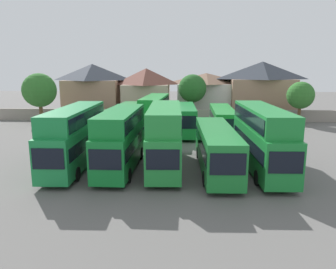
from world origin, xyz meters
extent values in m
plane|color=#605E5B|center=(0.00, 18.00, 0.00)|extent=(140.00, 140.00, 0.00)
cube|color=gray|center=(0.00, 24.60, 0.90)|extent=(56.00, 0.50, 1.80)
cube|color=#1A833F|center=(-7.61, 0.17, 1.94)|extent=(2.60, 11.39, 3.17)
cube|color=black|center=(-7.53, -5.53, 2.32)|extent=(2.15, 0.11, 1.43)
cube|color=black|center=(-7.61, 0.17, 2.32)|extent=(2.63, 10.48, 1.00)
cube|color=#1A833F|center=(-7.61, 0.46, 4.25)|extent=(2.54, 10.82, 1.45)
cube|color=black|center=(-7.61, 0.46, 4.25)|extent=(2.62, 10.26, 1.02)
cylinder|color=black|center=(-6.44, -3.33, 0.55)|extent=(0.32, 1.10, 1.10)
cylinder|color=black|center=(-8.68, -3.36, 0.55)|extent=(0.32, 1.10, 1.10)
cylinder|color=black|center=(-6.54, 3.71, 0.55)|extent=(0.32, 1.10, 1.10)
cylinder|color=black|center=(-8.78, 3.68, 0.55)|extent=(0.32, 1.10, 1.10)
cube|color=#147A2F|center=(-3.68, -0.36, 1.90)|extent=(2.66, 10.06, 3.09)
cube|color=black|center=(-3.77, -5.39, 2.28)|extent=(2.18, 0.12, 1.39)
cube|color=black|center=(-3.68, -0.36, 2.28)|extent=(2.68, 9.26, 0.97)
cube|color=#147A2F|center=(-3.67, -0.11, 4.15)|extent=(2.60, 9.55, 1.40)
cube|color=black|center=(-3.67, -0.11, 4.15)|extent=(2.68, 9.06, 0.98)
cylinder|color=black|center=(-2.59, -3.49, 0.55)|extent=(0.32, 1.11, 1.10)
cylinder|color=black|center=(-4.87, -3.45, 0.55)|extent=(0.32, 1.11, 1.10)
cylinder|color=black|center=(-2.48, 2.72, 0.55)|extent=(0.32, 1.11, 1.10)
cylinder|color=black|center=(-4.77, 2.76, 0.55)|extent=(0.32, 1.11, 1.10)
cube|color=#228B38|center=(-0.12, 0.07, 1.90)|extent=(2.83, 10.60, 3.09)
cube|color=black|center=(0.03, -5.22, 2.27)|extent=(2.22, 0.14, 1.39)
cube|color=black|center=(-0.12, 0.07, 2.27)|extent=(2.84, 9.75, 0.97)
cube|color=#228B38|center=(-0.13, 0.33, 4.29)|extent=(2.76, 10.07, 1.69)
cube|color=black|center=(-0.13, 0.33, 4.29)|extent=(2.84, 9.54, 1.18)
cylinder|color=black|center=(1.13, -3.16, 0.55)|extent=(0.33, 1.11, 1.10)
cylinder|color=black|center=(-1.19, -3.23, 0.55)|extent=(0.33, 1.11, 1.10)
cylinder|color=black|center=(0.94, 3.36, 0.55)|extent=(0.33, 1.11, 1.10)
cylinder|color=black|center=(-1.38, 3.29, 0.55)|extent=(0.33, 1.11, 1.10)
cube|color=#1D7D31|center=(4.04, -0.30, 1.92)|extent=(2.82, 11.73, 3.13)
cube|color=black|center=(4.16, -6.15, 2.30)|extent=(2.27, 0.13, 1.41)
cube|color=black|center=(4.04, -0.30, 2.30)|extent=(2.84, 10.80, 0.99)
cylinder|color=black|center=(5.30, -3.89, 0.55)|extent=(0.32, 1.11, 1.10)
cylinder|color=black|center=(2.93, -3.94, 0.55)|extent=(0.32, 1.11, 1.10)
cylinder|color=black|center=(5.15, 3.35, 0.55)|extent=(0.32, 1.11, 1.10)
cylinder|color=black|center=(2.78, 3.30, 0.55)|extent=(0.32, 1.11, 1.10)
cube|color=#1C8234|center=(7.71, 0.03, 1.96)|extent=(2.78, 11.62, 3.20)
cube|color=black|center=(7.86, -5.76, 2.34)|extent=(2.19, 0.14, 1.44)
cube|color=black|center=(7.71, 0.03, 2.34)|extent=(2.80, 10.70, 1.01)
cube|color=#1C8234|center=(7.70, 0.32, 4.33)|extent=(2.72, 11.04, 1.55)
cube|color=black|center=(7.70, 0.32, 4.33)|extent=(2.79, 10.46, 1.09)
cylinder|color=black|center=(8.95, -3.52, 0.55)|extent=(0.33, 1.11, 1.10)
cylinder|color=black|center=(6.65, -3.58, 0.55)|extent=(0.33, 1.11, 1.10)
cylinder|color=black|center=(8.76, 3.65, 0.55)|extent=(0.33, 1.11, 1.10)
cylinder|color=black|center=(6.47, 3.59, 0.55)|extent=(0.33, 1.11, 1.10)
cube|color=#227A34|center=(-5.91, 14.83, 1.94)|extent=(3.35, 10.72, 3.17)
cube|color=black|center=(-6.31, 9.55, 2.32)|extent=(2.25, 0.25, 1.42)
cube|color=black|center=(-5.91, 14.83, 2.32)|extent=(3.32, 9.88, 1.00)
cylinder|color=black|center=(-4.98, 11.48, 0.55)|extent=(0.38, 1.12, 1.10)
cylinder|color=black|center=(-7.33, 11.66, 0.55)|extent=(0.38, 1.12, 1.10)
cylinder|color=black|center=(-4.49, 18.01, 0.55)|extent=(0.38, 1.12, 1.10)
cylinder|color=black|center=(-6.84, 18.18, 0.55)|extent=(0.38, 1.12, 1.10)
cube|color=#1D8C32|center=(-2.21, 14.55, 1.82)|extent=(3.20, 10.69, 2.93)
cube|color=black|center=(-2.57, 9.27, 2.17)|extent=(2.18, 0.23, 1.32)
cube|color=black|center=(-2.21, 14.55, 2.17)|extent=(3.18, 9.85, 0.92)
cube|color=#1D8C32|center=(-2.19, 14.81, 3.99)|extent=(3.11, 10.16, 1.40)
cube|color=black|center=(-2.19, 14.81, 3.99)|extent=(3.17, 9.64, 0.98)
cylinder|color=black|center=(-1.30, 11.21, 0.55)|extent=(0.37, 1.12, 1.10)
cylinder|color=black|center=(-3.57, 11.37, 0.55)|extent=(0.37, 1.12, 1.10)
cylinder|color=black|center=(-0.85, 17.73, 0.55)|extent=(0.37, 1.12, 1.10)
cylinder|color=black|center=(-3.12, 17.89, 0.55)|extent=(0.37, 1.12, 1.10)
cube|color=#1C7F37|center=(1.54, 14.44, 1.95)|extent=(2.77, 10.27, 3.19)
cube|color=black|center=(1.66, 9.31, 2.33)|extent=(2.24, 0.13, 1.43)
cube|color=black|center=(1.54, 14.44, 2.33)|extent=(2.80, 9.45, 1.00)
cylinder|color=black|center=(2.78, 11.30, 0.55)|extent=(0.32, 1.11, 1.10)
cylinder|color=black|center=(0.45, 11.25, 0.55)|extent=(0.32, 1.11, 1.10)
cylinder|color=black|center=(2.64, 17.63, 0.55)|extent=(0.32, 1.11, 1.10)
cylinder|color=black|center=(0.30, 17.58, 0.55)|extent=(0.32, 1.11, 1.10)
cube|color=#1E8931|center=(6.25, 14.51, 1.82)|extent=(2.75, 11.51, 2.92)
cube|color=black|center=(6.13, 8.76, 2.17)|extent=(2.20, 0.13, 1.31)
cube|color=black|center=(6.25, 14.51, 2.17)|extent=(2.77, 10.60, 0.92)
cylinder|color=black|center=(7.33, 10.94, 0.55)|extent=(0.32, 1.11, 1.10)
cylinder|color=black|center=(5.03, 10.99, 0.55)|extent=(0.32, 1.11, 1.10)
cylinder|color=black|center=(7.48, 18.04, 0.55)|extent=(0.32, 1.11, 1.10)
cylinder|color=black|center=(5.18, 18.09, 0.55)|extent=(0.32, 1.11, 1.10)
cube|color=#9E7A60|center=(-14.39, 30.93, 3.03)|extent=(9.32, 6.95, 6.06)
pyramid|color=#3D424C|center=(-14.39, 30.93, 7.43)|extent=(9.79, 7.30, 2.75)
cube|color=tan|center=(-4.97, 30.44, 2.69)|extent=(7.71, 7.24, 5.37)
pyramid|color=brown|center=(-4.97, 30.44, 6.72)|extent=(8.10, 7.61, 2.70)
cube|color=silver|center=(5.38, 32.18, 2.72)|extent=(9.98, 6.71, 5.44)
pyramid|color=brown|center=(5.38, 32.18, 6.34)|extent=(10.48, 7.05, 1.80)
cube|color=#9E7A60|center=(14.67, 30.70, 3.13)|extent=(10.60, 6.07, 6.27)
pyramid|color=#3D424C|center=(14.67, 30.70, 7.73)|extent=(11.13, 6.38, 2.92)
cylinder|color=brown|center=(-19.84, 21.60, 1.59)|extent=(0.54, 0.54, 3.19)
sphere|color=#2D6B28|center=(-19.84, 21.60, 4.93)|extent=(4.97, 4.97, 4.97)
cylinder|color=brown|center=(18.45, 22.60, 1.43)|extent=(0.47, 0.47, 2.86)
sphere|color=#2D6B28|center=(18.45, 22.60, 4.24)|extent=(3.94, 3.94, 3.94)
cylinder|color=brown|center=(2.85, 27.10, 1.67)|extent=(0.57, 0.57, 3.34)
sphere|color=#235B23|center=(2.85, 27.10, 4.91)|extent=(4.49, 4.49, 4.49)
camera|label=1|loc=(1.31, -25.81, 8.23)|focal=34.85mm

